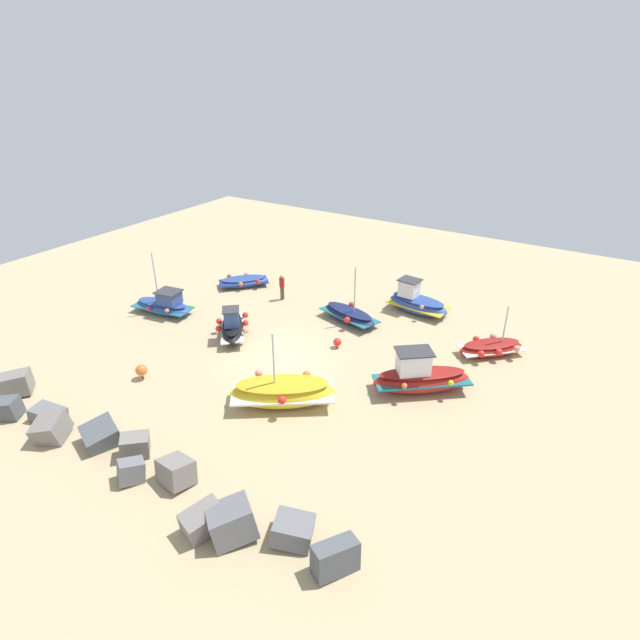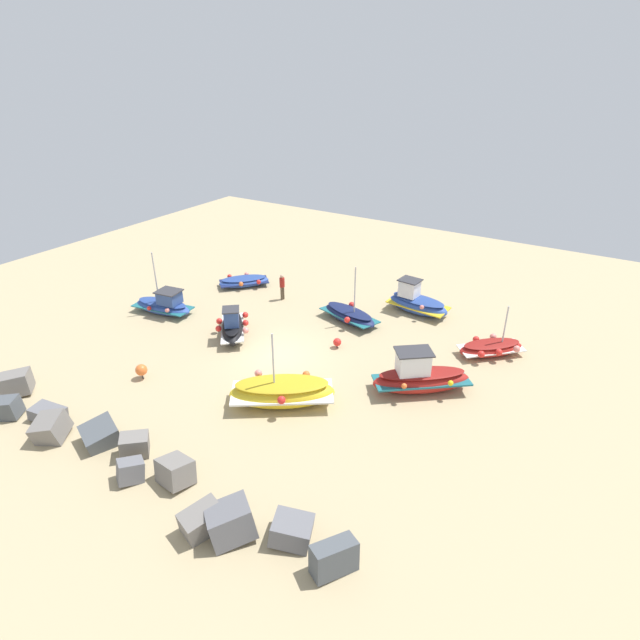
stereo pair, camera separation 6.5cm
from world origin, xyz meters
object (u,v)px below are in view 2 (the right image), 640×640
object	(u,v)px
mooring_buoy_1	(337,342)
fishing_boat_0	(349,315)
fishing_boat_5	(244,281)
fishing_boat_7	(491,348)
fishing_boat_6	(282,392)
person_walking	(282,285)
fishing_boat_3	(417,302)
mooring_buoy_0	(141,370)
fishing_boat_2	(233,327)
fishing_boat_1	(420,377)
fishing_boat_4	(164,305)

from	to	relation	value
mooring_buoy_1	fishing_boat_0	bearing A→B (deg)	-72.83
fishing_boat_5	fishing_boat_7	bearing A→B (deg)	131.54
fishing_boat_6	fishing_boat_7	bearing A→B (deg)	19.60
person_walking	fishing_boat_6	bearing A→B (deg)	131.24
fishing_boat_5	fishing_boat_6	bearing A→B (deg)	89.14
fishing_boat_7	fishing_boat_6	bearing A→B (deg)	10.40
fishing_boat_3	mooring_buoy_1	world-z (taller)	fishing_boat_3
person_walking	mooring_buoy_0	size ratio (longest dim) A/B	2.26
fishing_boat_6	mooring_buoy_1	size ratio (longest dim) A/B	8.79
fishing_boat_7	fishing_boat_2	bearing A→B (deg)	-20.06
fishing_boat_1	fishing_boat_5	bearing A→B (deg)	-58.41
fishing_boat_4	fishing_boat_0	bearing A→B (deg)	17.51
fishing_boat_1	fishing_boat_7	size ratio (longest dim) A/B	1.35
fishing_boat_0	fishing_boat_4	xyz separation A→B (m)	(9.85, 4.81, 0.12)
fishing_boat_4	fishing_boat_6	size ratio (longest dim) A/B	0.82
fishing_boat_6	mooring_buoy_1	distance (m)	5.55
mooring_buoy_0	fishing_boat_3	bearing A→B (deg)	-121.22
fishing_boat_5	mooring_buoy_1	distance (m)	10.14
fishing_boat_6	fishing_boat_7	size ratio (longest dim) A/B	1.43
fishing_boat_4	fishing_boat_7	bearing A→B (deg)	8.21
fishing_boat_2	fishing_boat_6	distance (m)	6.89
person_walking	mooring_buoy_1	bearing A→B (deg)	155.63
fishing_boat_5	mooring_buoy_1	xyz separation A→B (m)	(-9.38, 3.84, -0.02)
fishing_boat_6	mooring_buoy_0	bearing A→B (deg)	160.70
fishing_boat_2	fishing_boat_6	world-z (taller)	fishing_boat_6
fishing_boat_0	person_walking	size ratio (longest dim) A/B	2.35
fishing_boat_0	person_walking	bearing A→B (deg)	9.88
fishing_boat_4	fishing_boat_6	distance (m)	11.82
fishing_boat_0	fishing_boat_4	bearing A→B (deg)	41.30
fishing_boat_3	fishing_boat_5	world-z (taller)	fishing_boat_3
fishing_boat_2	person_walking	bearing A→B (deg)	145.80
fishing_boat_1	fishing_boat_4	bearing A→B (deg)	-36.94
fishing_boat_2	fishing_boat_6	xyz separation A→B (m)	(-5.87, 3.60, 0.03)
fishing_boat_1	fishing_boat_2	size ratio (longest dim) A/B	1.27
fishing_boat_0	fishing_boat_2	bearing A→B (deg)	62.69
fishing_boat_6	fishing_boat_2	bearing A→B (deg)	114.01
fishing_boat_0	fishing_boat_4	world-z (taller)	fishing_boat_4
fishing_boat_2	fishing_boat_5	world-z (taller)	fishing_boat_2
fishing_boat_0	fishing_boat_4	distance (m)	10.97
fishing_boat_4	fishing_boat_5	bearing A→B (deg)	67.75
mooring_buoy_0	fishing_boat_2	bearing A→B (deg)	-99.54
fishing_boat_3	mooring_buoy_1	bearing A→B (deg)	79.07
person_walking	mooring_buoy_0	world-z (taller)	person_walking
fishing_boat_5	person_walking	distance (m)	3.50
fishing_boat_1	fishing_boat_5	xyz separation A→B (m)	(14.50, -5.26, -0.37)
fishing_boat_0	fishing_boat_6	bearing A→B (deg)	114.45
fishing_boat_0	fishing_boat_4	size ratio (longest dim) A/B	1.01
mooring_buoy_0	mooring_buoy_1	distance (m)	9.71
fishing_boat_2	fishing_boat_4	xyz separation A→B (m)	(5.36, -0.08, -0.06)
mooring_buoy_1	fishing_boat_4	bearing A→B (deg)	9.70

